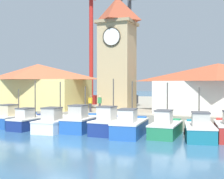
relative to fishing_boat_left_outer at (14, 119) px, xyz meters
The scene contains 17 objects.
ground_plane 10.41m from the fishing_boat_left_outer, 35.58° to the right, with size 300.00×300.00×0.00m, color #386689.
quay_wharf 24.14m from the fishing_boat_left_outer, 69.53° to the left, with size 120.00×40.00×1.29m, color #A89E89.
fishing_boat_left_outer is the anchor object (origin of this frame).
fishing_boat_left_inner 2.30m from the fishing_boat_left_outer, 13.20° to the right, with size 2.09×4.78×4.37m.
fishing_boat_mid_left 5.18m from the fishing_boat_left_outer, ahead, with size 2.35×5.21×4.24m.
fishing_boat_center 7.20m from the fishing_boat_left_outer, ahead, with size 2.24×4.76×3.83m.
fishing_boat_mid_right 10.03m from the fishing_boat_left_outer, ahead, with size 2.30×4.50×4.48m.
fishing_boat_right_inner 11.88m from the fishing_boat_left_outer, ahead, with size 2.38×5.24×4.28m.
fishing_boat_right_outer 14.47m from the fishing_boat_left_outer, ahead, with size 2.09×4.69×4.16m.
fishing_boat_far_right 17.05m from the fishing_boat_left_outer, ahead, with size 2.80×5.10×3.81m.
clock_tower 12.56m from the fishing_boat_left_outer, 41.37° to the left, with size 3.79×3.79×13.55m.
warehouse_left 7.12m from the fishing_boat_left_outer, 104.00° to the left, with size 11.06×6.96×5.04m.
warehouse_right 19.70m from the fishing_boat_left_outer, 22.22° to the left, with size 11.79×7.00×4.74m.
port_crane_near 16.71m from the fishing_boat_left_outer, 85.07° to the left, with size 3.09×7.52×18.49m.
port_crane_far 19.53m from the fishing_boat_left_outer, 70.72° to the left, with size 5.34×8.40×17.81m.
dock_worker_near_tower 8.28m from the fishing_boat_left_outer, 30.16° to the left, with size 0.34×0.22×1.62m.
dock_worker_along_quay 7.38m from the fishing_boat_left_outer, 30.29° to the left, with size 0.34×0.22×1.62m.
Camera 1 is at (10.63, -18.20, 4.07)m, focal length 50.00 mm.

